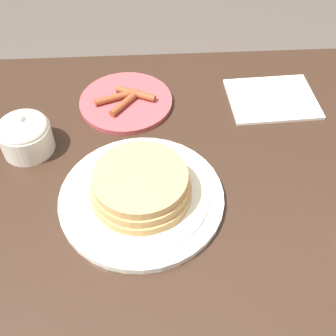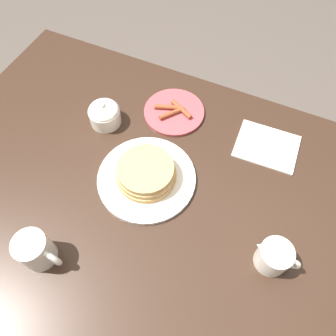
{
  "view_description": "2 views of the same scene",
  "coord_description": "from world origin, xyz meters",
  "px_view_note": "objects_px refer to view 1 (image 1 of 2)",
  "views": [
    {
      "loc": [
        0.02,
        -0.38,
        1.33
      ],
      "look_at": [
        0.05,
        0.08,
        0.81
      ],
      "focal_mm": 45.0,
      "sensor_mm": 36.0,
      "label": 1
    },
    {
      "loc": [
        0.23,
        -0.33,
        1.57
      ],
      "look_at": [
        0.05,
        0.08,
        0.81
      ],
      "focal_mm": 35.0,
      "sensor_mm": 36.0,
      "label": 2
    }
  ],
  "objects_px": {
    "napkin": "(272,99)",
    "side_plate_bacon": "(126,101)",
    "sugar_bowl": "(25,134)",
    "pancake_plate": "(143,191)"
  },
  "relations": [
    {
      "from": "napkin",
      "to": "sugar_bowl",
      "type": "bearing_deg",
      "value": -166.7
    },
    {
      "from": "side_plate_bacon",
      "to": "sugar_bowl",
      "type": "distance_m",
      "value": 0.21
    },
    {
      "from": "pancake_plate",
      "to": "side_plate_bacon",
      "type": "bearing_deg",
      "value": 97.16
    },
    {
      "from": "pancake_plate",
      "to": "sugar_bowl",
      "type": "distance_m",
      "value": 0.24
    },
    {
      "from": "side_plate_bacon",
      "to": "pancake_plate",
      "type": "bearing_deg",
      "value": -82.84
    },
    {
      "from": "pancake_plate",
      "to": "sugar_bowl",
      "type": "relative_size",
      "value": 2.89
    },
    {
      "from": "sugar_bowl",
      "to": "napkin",
      "type": "relative_size",
      "value": 0.51
    },
    {
      "from": "napkin",
      "to": "side_plate_bacon",
      "type": "bearing_deg",
      "value": 179.03
    },
    {
      "from": "sugar_bowl",
      "to": "napkin",
      "type": "bearing_deg",
      "value": 13.3
    },
    {
      "from": "sugar_bowl",
      "to": "side_plate_bacon",
      "type": "bearing_deg",
      "value": 33.71
    }
  ]
}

